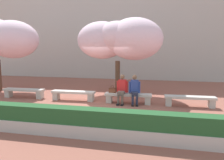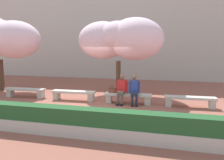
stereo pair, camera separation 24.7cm
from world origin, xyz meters
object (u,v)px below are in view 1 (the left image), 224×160
object	(u,v)px
stone_bench_near_west	(73,94)
person_seated_left	(122,88)
stone_bench_west_end	(24,92)
handbag	(112,90)
person_seated_right	(135,88)
stone_bench_center	(128,97)
stone_bench_near_east	(190,99)
cherry_tree_main	(120,39)

from	to	relation	value
stone_bench_near_west	person_seated_left	bearing A→B (deg)	-1.32
stone_bench_near_west	stone_bench_west_end	bearing A→B (deg)	180.00
handbag	person_seated_left	bearing A→B (deg)	-6.67
person_seated_right	handbag	bearing A→B (deg)	177.09
stone_bench_west_end	person_seated_left	xyz separation A→B (m)	(4.93, -0.05, 0.39)
person_seated_left	person_seated_right	world-z (taller)	same
stone_bench_center	person_seated_right	size ratio (longest dim) A/B	1.61
stone_bench_west_end	stone_bench_near_west	world-z (taller)	same
stone_bench_west_end	stone_bench_near_east	world-z (taller)	same
stone_bench_west_end	handbag	size ratio (longest dim) A/B	6.12
stone_bench_near_east	person_seated_right	bearing A→B (deg)	-178.70
person_seated_left	handbag	bearing A→B (deg)	173.33
stone_bench_near_west	stone_bench_near_east	size ratio (longest dim) A/B	1.00
stone_bench_near_east	person_seated_right	world-z (taller)	person_seated_right
stone_bench_near_west	handbag	bearing A→B (deg)	-0.04
person_seated_left	stone_bench_center	bearing A→B (deg)	10.91
person_seated_right	cherry_tree_main	xyz separation A→B (m)	(-1.02, 1.91, 2.20)
cherry_tree_main	stone_bench_center	bearing A→B (deg)	-68.39
stone_bench_near_west	handbag	world-z (taller)	handbag
stone_bench_near_east	handbag	world-z (taller)	handbag
stone_bench_near_east	person_seated_right	size ratio (longest dim) A/B	1.61
person_seated_right	cherry_tree_main	world-z (taller)	cherry_tree_main
stone_bench_near_east	handbag	xyz separation A→B (m)	(-3.33, -0.00, 0.27)
person_seated_right	cherry_tree_main	distance (m)	3.08
person_seated_right	handbag	xyz separation A→B (m)	(-1.01, 0.05, -0.12)
stone_bench_near_east	cherry_tree_main	xyz separation A→B (m)	(-3.34, 1.85, 2.59)
person_seated_left	person_seated_right	size ratio (longest dim) A/B	1.00
person_seated_right	stone_bench_near_east	bearing A→B (deg)	1.30
handbag	stone_bench_near_east	bearing A→B (deg)	0.02
stone_bench_west_end	handbag	xyz separation A→B (m)	(4.49, -0.00, 0.27)
stone_bench_west_end	person_seated_right	xyz separation A→B (m)	(5.50, -0.05, 0.39)
cherry_tree_main	handbag	bearing A→B (deg)	-89.68
stone_bench_center	handbag	distance (m)	0.77
stone_bench_near_west	cherry_tree_main	size ratio (longest dim) A/B	0.46
stone_bench_center	handbag	bearing A→B (deg)	-179.90
cherry_tree_main	stone_bench_near_west	bearing A→B (deg)	-135.27
stone_bench_west_end	cherry_tree_main	size ratio (longest dim) A/B	0.46
stone_bench_near_west	stone_bench_center	bearing A→B (deg)	0.00
stone_bench_near_west	person_seated_right	bearing A→B (deg)	-1.04
stone_bench_near_west	stone_bench_near_east	distance (m)	5.21
person_seated_right	handbag	size ratio (longest dim) A/B	3.81
stone_bench_center	cherry_tree_main	xyz separation A→B (m)	(-0.73, 1.85, 2.59)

